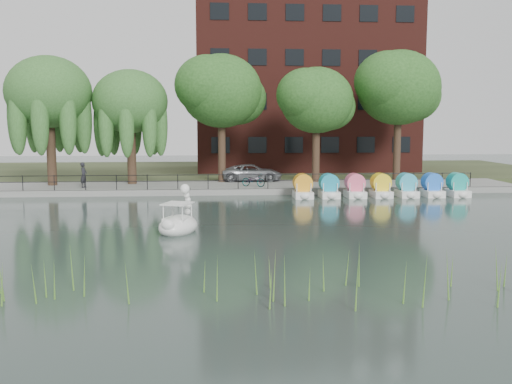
{
  "coord_description": "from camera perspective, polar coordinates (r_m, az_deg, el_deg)",
  "views": [
    {
      "loc": [
        -1.65,
        -24.53,
        4.78
      ],
      "look_at": [
        0.5,
        4.0,
        1.3
      ],
      "focal_mm": 40.0,
      "sensor_mm": 36.0,
      "label": 1
    }
  ],
  "objects": [
    {
      "name": "railing",
      "position": [
        37.99,
        -1.8,
        1.44
      ],
      "size": [
        32.0,
        0.05,
        1.0
      ],
      "color": "black",
      "rests_on": "promenade"
    },
    {
      "name": "pedestrian",
      "position": [
        40.35,
        -16.86,
        1.82
      ],
      "size": [
        0.6,
        0.79,
        1.98
      ],
      "primitive_type": "imported",
      "rotation": [
        0.0,
        0.0,
        1.39
      ],
      "color": "black",
      "rests_on": "promenade"
    },
    {
      "name": "minivan",
      "position": [
        43.08,
        -0.38,
        2.07
      ],
      "size": [
        2.59,
        5.31,
        1.45
      ],
      "primitive_type": "imported",
      "rotation": [
        0.0,
        0.0,
        1.53
      ],
      "color": "gray",
      "rests_on": "promenade"
    },
    {
      "name": "broadleaf_far",
      "position": [
        45.37,
        14.09,
        10.04
      ],
      "size": [
        6.3,
        6.3,
        9.71
      ],
      "color": "#473323",
      "rests_on": "promenade"
    },
    {
      "name": "apartment_building",
      "position": [
        55.37,
        4.79,
        11.66
      ],
      "size": [
        20.0,
        10.07,
        18.0
      ],
      "color": "#4C1E16",
      "rests_on": "land_strip"
    },
    {
      "name": "pedal_boat_row",
      "position": [
        37.7,
        12.38,
        0.42
      ],
      "size": [
        11.35,
        1.7,
        1.4
      ],
      "color": "white",
      "rests_on": "ground_plane"
    },
    {
      "name": "willow_left",
      "position": [
        42.62,
        -20.02,
        9.34
      ],
      "size": [
        5.88,
        5.88,
        9.01
      ],
      "color": "#473323",
      "rests_on": "promenade"
    },
    {
      "name": "broadleaf_right",
      "position": [
        42.75,
        6.08,
        9.05
      ],
      "size": [
        5.4,
        5.4,
        8.32
      ],
      "color": "#473323",
      "rests_on": "promenade"
    },
    {
      "name": "reed_bank",
      "position": [
        16.02,
        9.11,
        -8.28
      ],
      "size": [
        24.0,
        2.4,
        1.2
      ],
      "color": "#669938",
      "rests_on": "ground_plane"
    },
    {
      "name": "swan_boat",
      "position": [
        25.3,
        -7.75,
        -2.99
      ],
      "size": [
        2.27,
        2.8,
        2.05
      ],
      "rotation": [
        0.0,
        0.0,
        -0.36
      ],
      "color": "white",
      "rests_on": "ground_plane"
    },
    {
      "name": "ground_plane",
      "position": [
        25.05,
        -0.45,
        -4.07
      ],
      "size": [
        120.0,
        120.0,
        0.0
      ],
      "primitive_type": "plane",
      "color": "#3B4A46"
    },
    {
      "name": "kerb",
      "position": [
        37.89,
        -1.78,
        -0.01
      ],
      "size": [
        40.0,
        0.25,
        0.4
      ],
      "primitive_type": "cube",
      "color": "gray",
      "rests_on": "ground_plane"
    },
    {
      "name": "promenade",
      "position": [
        40.82,
        -1.97,
        0.49
      ],
      "size": [
        40.0,
        6.0,
        0.4
      ],
      "primitive_type": "cube",
      "color": "gray",
      "rests_on": "ground_plane"
    },
    {
      "name": "broadleaf_center",
      "position": [
        42.6,
        -3.48,
        9.99
      ],
      "size": [
        6.0,
        6.0,
        9.25
      ],
      "color": "#473323",
      "rests_on": "promenade"
    },
    {
      "name": "bicycle",
      "position": [
        39.32,
        -0.26,
        1.27
      ],
      "size": [
        1.36,
        1.79,
        1.0
      ],
      "primitive_type": "imported",
      "rotation": [
        0.0,
        0.0,
        1.06
      ],
      "color": "gray",
      "rests_on": "promenade"
    },
    {
      "name": "land_strip",
      "position": [
        54.75,
        -2.57,
        2.11
      ],
      "size": [
        60.0,
        22.0,
        0.36
      ],
      "primitive_type": "cube",
      "color": "#47512D",
      "rests_on": "ground_plane"
    },
    {
      "name": "willow_mid",
      "position": [
        41.97,
        -12.47,
        8.78
      ],
      "size": [
        5.32,
        5.32,
        8.15
      ],
      "color": "#473323",
      "rests_on": "promenade"
    }
  ]
}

